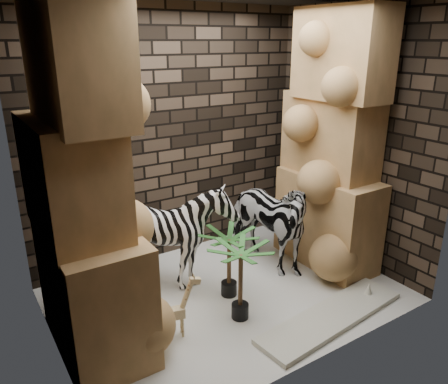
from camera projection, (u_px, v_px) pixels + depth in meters
floor at (228, 294)px, 4.68m from camera, size 3.50×3.50×0.00m
wall_back at (171, 137)px, 5.17m from camera, size 3.50×0.00×3.50m
wall_front at (323, 197)px, 3.19m from camera, size 3.50×0.00×3.50m
wall_left at (36, 193)px, 3.28m from camera, size 0.00×3.00×3.00m
wall_right at (354, 138)px, 5.08m from camera, size 0.00×3.00×3.00m
rock_pillar_left at (82, 185)px, 3.46m from camera, size 0.68×1.30×3.00m
rock_pillar_right at (333, 142)px, 4.91m from camera, size 0.58×1.25×3.00m
zebra_right at (264, 214)px, 5.04m from camera, size 0.79×1.23×1.37m
zebra_left at (174, 240)px, 4.68m from camera, size 1.04×1.26×1.10m
giraffe_toy at (173, 307)px, 3.92m from camera, size 0.34×0.18×0.63m
palm_front at (229, 264)px, 4.56m from camera, size 0.36×0.36×0.75m
palm_back at (240, 282)px, 4.17m from camera, size 0.36×0.36×0.79m
surfboard at (331, 317)px, 4.26m from camera, size 1.76×0.59×0.05m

